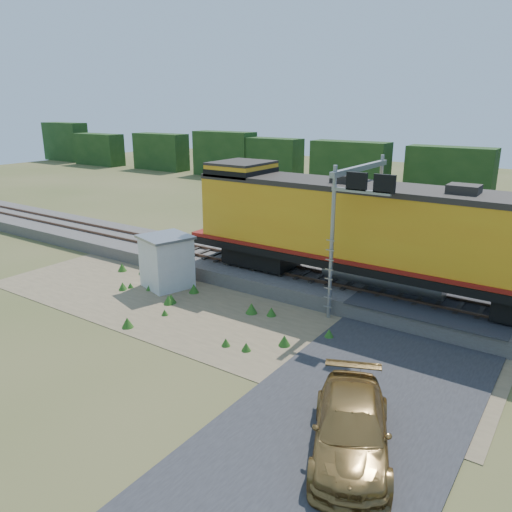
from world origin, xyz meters
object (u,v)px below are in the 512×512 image
Objects in this scene: locomotive at (380,232)px; car at (351,428)px; signal_gantry at (361,200)px; shed at (167,261)px.

locomotive is 11.98m from car.
signal_gantry is at bearing 89.88° from car.
locomotive reaches higher than shed.
car is (3.63, -11.02, -2.97)m from locomotive.
shed is 0.57× the size of car.
signal_gantry reaches higher than car.
signal_gantry is 1.34× the size of car.
car is at bearing -66.86° from signal_gantry.
locomotive is 3.06× the size of signal_gantry.
signal_gantry is 12.16m from car.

